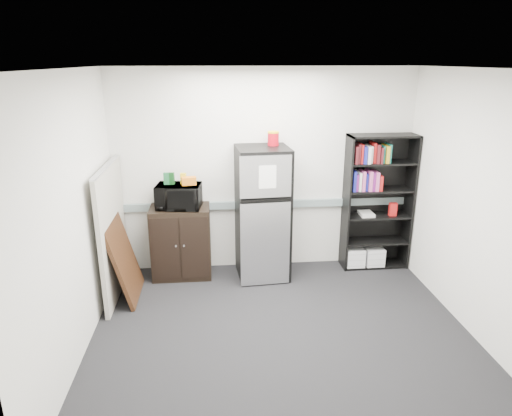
# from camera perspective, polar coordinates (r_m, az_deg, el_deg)

# --- Properties ---
(floor) EXTENTS (4.00, 4.00, 0.00)m
(floor) POSITION_cam_1_polar(r_m,az_deg,el_deg) (5.04, 3.23, -15.35)
(floor) COLOR black
(floor) RESTS_ON ground
(wall_back) EXTENTS (4.00, 0.02, 2.70)m
(wall_back) POSITION_cam_1_polar(r_m,az_deg,el_deg) (6.11, 1.05, 4.59)
(wall_back) COLOR silver
(wall_back) RESTS_ON floor
(wall_right) EXTENTS (0.02, 3.50, 2.70)m
(wall_right) POSITION_cam_1_polar(r_m,az_deg,el_deg) (5.14, 26.15, 0.07)
(wall_right) COLOR silver
(wall_right) RESTS_ON floor
(wall_left) EXTENTS (0.02, 3.50, 2.70)m
(wall_left) POSITION_cam_1_polar(r_m,az_deg,el_deg) (4.59, -21.96, -1.36)
(wall_left) COLOR silver
(wall_left) RESTS_ON floor
(ceiling) EXTENTS (4.00, 3.50, 0.02)m
(ceiling) POSITION_cam_1_polar(r_m,az_deg,el_deg) (4.21, 3.90, 17.01)
(ceiling) COLOR white
(ceiling) RESTS_ON wall_back
(electrical_raceway) EXTENTS (3.92, 0.05, 0.10)m
(electrical_raceway) POSITION_cam_1_polar(r_m,az_deg,el_deg) (6.20, 1.05, 0.48)
(electrical_raceway) COLOR gray
(electrical_raceway) RESTS_ON wall_back
(wall_note) EXTENTS (0.14, 0.00, 0.10)m
(wall_note) POSITION_cam_1_polar(r_m,az_deg,el_deg) (6.04, -2.26, 6.35)
(wall_note) COLOR white
(wall_note) RESTS_ON wall_back
(bookshelf) EXTENTS (0.90, 0.34, 1.85)m
(bookshelf) POSITION_cam_1_polar(r_m,az_deg,el_deg) (6.38, 14.79, 1.05)
(bookshelf) COLOR black
(bookshelf) RESTS_ON floor
(cubicle_partition) EXTENTS (0.06, 1.30, 1.62)m
(cubicle_partition) POSITION_cam_1_polar(r_m,az_deg,el_deg) (5.73, -17.48, -2.84)
(cubicle_partition) COLOR #A59F92
(cubicle_partition) RESTS_ON floor
(cabinet) EXTENTS (0.77, 0.51, 0.96)m
(cabinet) POSITION_cam_1_polar(r_m,az_deg,el_deg) (6.12, -9.32, -4.19)
(cabinet) COLOR black
(cabinet) RESTS_ON floor
(microwave) EXTENTS (0.60, 0.44, 0.31)m
(microwave) POSITION_cam_1_polar(r_m,az_deg,el_deg) (5.90, -9.63, 1.45)
(microwave) COLOR black
(microwave) RESTS_ON cabinet
(snack_box_a) EXTENTS (0.07, 0.06, 0.15)m
(snack_box_a) POSITION_cam_1_polar(r_m,az_deg,el_deg) (5.89, -11.11, 3.63)
(snack_box_a) COLOR #17532C
(snack_box_a) RESTS_ON microwave
(snack_box_b) EXTENTS (0.08, 0.06, 0.15)m
(snack_box_b) POSITION_cam_1_polar(r_m,az_deg,el_deg) (5.88, -10.52, 3.65)
(snack_box_b) COLOR #0C3511
(snack_box_b) RESTS_ON microwave
(snack_box_c) EXTENTS (0.08, 0.06, 0.14)m
(snack_box_c) POSITION_cam_1_polar(r_m,az_deg,el_deg) (5.87, -9.07, 3.66)
(snack_box_c) COLOR gold
(snack_box_c) RESTS_ON microwave
(snack_bag) EXTENTS (0.19, 0.13, 0.10)m
(snack_bag) POSITION_cam_1_polar(r_m,az_deg,el_deg) (5.82, -8.39, 3.37)
(snack_bag) COLOR orange
(snack_bag) RESTS_ON microwave
(refrigerator) EXTENTS (0.70, 0.73, 1.74)m
(refrigerator) POSITION_cam_1_polar(r_m,az_deg,el_deg) (5.93, 0.83, -0.70)
(refrigerator) COLOR black
(refrigerator) RESTS_ON floor
(coffee_can) EXTENTS (0.15, 0.15, 0.20)m
(coffee_can) POSITION_cam_1_polar(r_m,az_deg,el_deg) (5.83, 2.17, 8.80)
(coffee_can) COLOR #B00815
(coffee_can) RESTS_ON refrigerator
(framed_poster) EXTENTS (0.29, 0.78, 0.98)m
(framed_poster) POSITION_cam_1_polar(r_m,az_deg,el_deg) (5.72, -16.10, -6.13)
(framed_poster) COLOR black
(framed_poster) RESTS_ON floor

